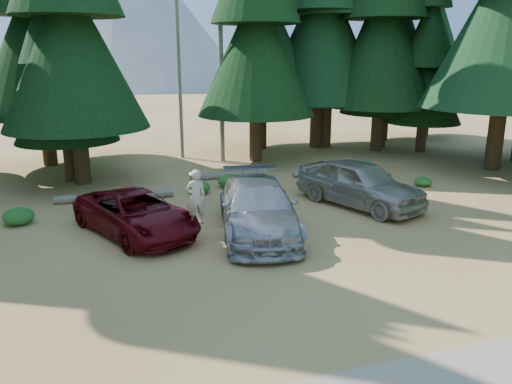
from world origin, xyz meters
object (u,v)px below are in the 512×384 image
red_pickup (136,213)px  log_left (115,196)px  frisbee_player (196,197)px  silver_minivan_right (360,183)px  log_mid (229,175)px  silver_minivan_center (258,208)px  log_right (336,171)px

red_pickup → log_left: (-0.55, 4.23, -0.55)m
red_pickup → frisbee_player: 2.33m
red_pickup → silver_minivan_right: 8.59m
red_pickup → log_left: 4.30m
silver_minivan_right → log_mid: (-3.75, 5.82, -0.75)m
red_pickup → frisbee_player: frisbee_player is taller
silver_minivan_center → silver_minivan_right: 5.00m
silver_minivan_right → log_mid: silver_minivan_right is taller
silver_minivan_center → log_right: size_ratio=1.29×
silver_minivan_right → frisbee_player: bearing=173.7°
silver_minivan_right → log_right: (1.50, 5.08, -0.76)m
red_pickup → log_right: 11.61m
silver_minivan_center → log_mid: (0.93, 7.59, -0.70)m
silver_minivan_center → log_mid: silver_minivan_center is taller
frisbee_player → log_mid: 8.45m
log_left → log_mid: log_left is taller
silver_minivan_right → log_left: size_ratio=1.14×
red_pickup → frisbee_player: size_ratio=2.92×
silver_minivan_center → silver_minivan_right: size_ratio=1.11×
frisbee_player → log_left: size_ratio=0.38×
red_pickup → silver_minivan_center: 4.03m
frisbee_player → log_left: 6.13m
log_left → log_mid: 5.82m
red_pickup → log_mid: bearing=28.5°
frisbee_player → log_right: bearing=-144.9°
red_pickup → silver_minivan_right: size_ratio=0.96×
silver_minivan_right → red_pickup: bearing=162.0°
silver_minivan_right → log_left: 9.81m
silver_minivan_center → log_right: bearing=58.9°
log_mid → silver_minivan_right: bearing=-58.4°
silver_minivan_center → frisbee_player: bearing=-163.5°
silver_minivan_right → log_right: size_ratio=1.16×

